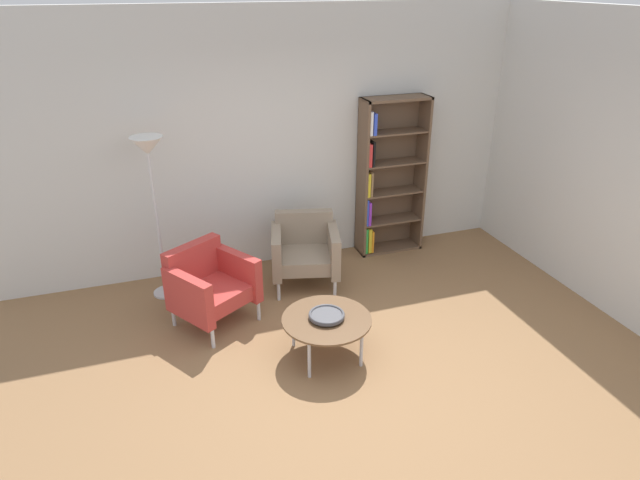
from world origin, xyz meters
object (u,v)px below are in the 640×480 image
object	(u,v)px
armchair_near_window	(305,249)
floor_lamp_torchiere	(150,166)
decorative_bowl	(327,315)
armchair_by_bookshelf	(209,284)
bookshelf_tall	(386,179)
coffee_table_low	(327,321)

from	to	relation	value
armchair_near_window	floor_lamp_torchiere	world-z (taller)	floor_lamp_torchiere
floor_lamp_torchiere	armchair_near_window	bearing A→B (deg)	-9.83
decorative_bowl	armchair_by_bookshelf	world-z (taller)	armchair_by_bookshelf
bookshelf_tall	floor_lamp_torchiere	bearing A→B (deg)	-174.48
armchair_near_window	armchair_by_bookshelf	bearing A→B (deg)	-144.18
coffee_table_low	decorative_bowl	bearing A→B (deg)	90.00
decorative_bowl	armchair_by_bookshelf	xyz separation A→B (m)	(-0.89, 0.91, -0.02)
decorative_bowl	armchair_near_window	distance (m)	1.36
decorative_bowl	armchair_near_window	bearing A→B (deg)	80.64
floor_lamp_torchiere	bookshelf_tall	bearing A→B (deg)	5.52
bookshelf_tall	floor_lamp_torchiere	distance (m)	2.76
armchair_near_window	bookshelf_tall	bearing A→B (deg)	38.28
armchair_near_window	armchair_by_bookshelf	size ratio (longest dim) A/B	0.91
armchair_near_window	floor_lamp_torchiere	size ratio (longest dim) A/B	0.49
armchair_by_bookshelf	floor_lamp_torchiere	bearing A→B (deg)	87.52
armchair_near_window	floor_lamp_torchiere	distance (m)	1.84
floor_lamp_torchiere	coffee_table_low	bearing A→B (deg)	-51.34
coffee_table_low	armchair_near_window	size ratio (longest dim) A/B	0.94
bookshelf_tall	armchair_by_bookshelf	world-z (taller)	bookshelf_tall
armchair_near_window	armchair_by_bookshelf	xyz separation A→B (m)	(-1.11, -0.43, 0.00)
coffee_table_low	decorative_bowl	xyz separation A→B (m)	(0.00, 0.00, 0.06)
armchair_by_bookshelf	bookshelf_tall	bearing A→B (deg)	-9.65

